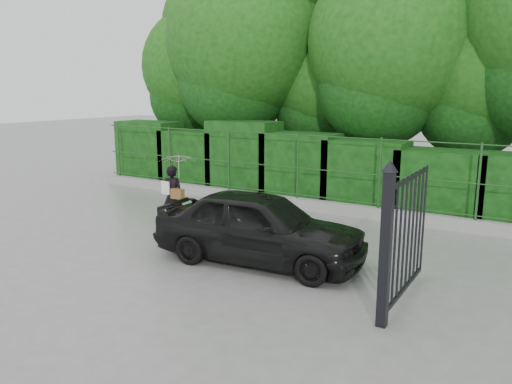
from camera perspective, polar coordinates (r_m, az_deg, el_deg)
The scene contains 8 objects.
ground at distance 10.55m, azimuth -8.42°, elevation -6.51°, with size 80.00×80.00×0.00m, color gray.
kerb at distance 14.13m, azimuth 3.27°, elevation -1.10°, with size 14.00×0.25×0.30m, color #9E9E99.
fence at distance 13.84m, azimuth 4.12°, elevation 3.04°, with size 14.13×0.06×1.80m.
hedge at distance 14.97m, azimuth 4.19°, elevation 2.90°, with size 14.20×1.20×2.30m.
trees at distance 16.36m, azimuth 12.73°, elevation 16.13°, with size 17.10×6.15×8.08m.
gate at distance 7.49m, azimuth 15.68°, elevation -4.92°, with size 0.22×2.33×2.36m.
woman at distance 12.11m, azimuth -9.08°, elevation 1.49°, with size 0.90×0.90×1.76m.
car at distance 9.53m, azimuth 0.39°, elevation -3.98°, with size 1.65×4.10×1.40m, color black.
Camera 1 is at (6.47, -7.67, 3.27)m, focal length 35.00 mm.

